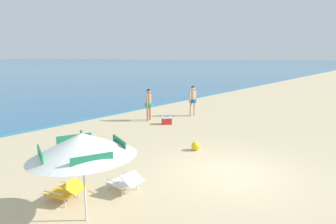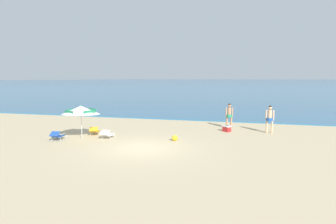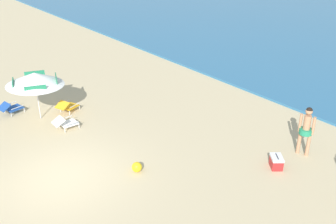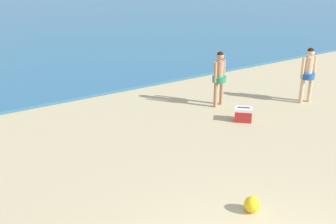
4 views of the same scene
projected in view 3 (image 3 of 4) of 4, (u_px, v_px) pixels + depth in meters
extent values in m
plane|color=tan|center=(61.00, 178.00, 12.25)|extent=(800.00, 800.00, 0.00)
cylinder|color=silver|center=(37.00, 96.00, 15.38)|extent=(0.04, 0.04, 1.91)
cone|color=white|center=(35.00, 79.00, 15.06)|extent=(2.24, 2.26, 0.59)
cube|color=#1E724C|center=(56.00, 79.00, 15.32)|extent=(0.72, 0.33, 0.27)
cube|color=#1E724C|center=(35.00, 74.00, 15.77)|extent=(0.33, 0.72, 0.27)
cube|color=#1E724C|center=(13.00, 84.00, 14.90)|extent=(0.72, 0.33, 0.27)
cube|color=#1E724C|center=(36.00, 89.00, 14.45)|extent=(0.33, 0.72, 0.27)
sphere|color=#1E724C|center=(34.00, 72.00, 14.94)|extent=(0.06, 0.06, 0.06)
cube|color=gold|center=(70.00, 106.00, 16.29)|extent=(0.68, 0.73, 0.04)
cube|color=gold|center=(62.00, 105.00, 15.90)|extent=(0.59, 0.53, 0.21)
cylinder|color=silver|center=(71.00, 105.00, 16.67)|extent=(0.03, 0.03, 0.18)
cylinder|color=silver|center=(79.00, 108.00, 16.44)|extent=(0.03, 0.03, 0.18)
cylinder|color=silver|center=(61.00, 110.00, 16.24)|extent=(0.03, 0.03, 0.18)
cylinder|color=silver|center=(70.00, 113.00, 16.01)|extent=(0.03, 0.03, 0.18)
cylinder|color=silver|center=(64.00, 102.00, 16.37)|extent=(0.19, 0.52, 0.02)
cylinder|color=silver|center=(75.00, 105.00, 16.10)|extent=(0.19, 0.52, 0.02)
cube|color=white|center=(69.00, 123.00, 15.00)|extent=(0.54, 0.62, 0.04)
cube|color=white|center=(58.00, 121.00, 14.69)|extent=(0.51, 0.41, 0.22)
cylinder|color=silver|center=(73.00, 121.00, 15.37)|extent=(0.03, 0.03, 0.18)
cylinder|color=silver|center=(79.00, 126.00, 15.03)|extent=(0.03, 0.03, 0.18)
cylinder|color=silver|center=(59.00, 126.00, 15.06)|extent=(0.03, 0.03, 0.18)
cylinder|color=silver|center=(65.00, 131.00, 14.72)|extent=(0.03, 0.03, 0.18)
cylinder|color=silver|center=(65.00, 118.00, 15.14)|extent=(0.04, 0.54, 0.02)
cylinder|color=silver|center=(72.00, 123.00, 14.75)|extent=(0.04, 0.54, 0.02)
cube|color=#1E4799|center=(14.00, 108.00, 16.15)|extent=(0.61, 0.67, 0.04)
cube|color=#1E4799|center=(4.00, 107.00, 15.79)|extent=(0.55, 0.46, 0.23)
cylinder|color=silver|center=(18.00, 106.00, 16.53)|extent=(0.03, 0.03, 0.18)
cylinder|color=silver|center=(24.00, 110.00, 16.25)|extent=(0.03, 0.03, 0.18)
cylinder|color=silver|center=(5.00, 111.00, 16.15)|extent=(0.03, 0.03, 0.18)
cylinder|color=silver|center=(11.00, 115.00, 15.86)|extent=(0.03, 0.03, 0.18)
cylinder|color=silver|center=(10.00, 103.00, 16.26)|extent=(0.11, 0.54, 0.02)
cylinder|color=silver|center=(17.00, 107.00, 15.93)|extent=(0.11, 0.54, 0.02)
cylinder|color=tan|center=(308.00, 144.00, 13.21)|extent=(0.12, 0.12, 0.85)
cylinder|color=tan|center=(299.00, 142.00, 13.36)|extent=(0.12, 0.12, 0.85)
cylinder|color=#23845B|center=(306.00, 131.00, 13.09)|extent=(0.42, 0.42, 0.18)
cylinder|color=tan|center=(307.00, 124.00, 12.96)|extent=(0.23, 0.23, 0.60)
cylinder|color=tan|center=(314.00, 126.00, 12.86)|extent=(0.09, 0.09, 0.64)
cylinder|color=tan|center=(300.00, 123.00, 13.07)|extent=(0.09, 0.09, 0.64)
sphere|color=tan|center=(309.00, 111.00, 12.76)|extent=(0.23, 0.23, 0.23)
sphere|color=black|center=(309.00, 111.00, 12.75)|extent=(0.21, 0.21, 0.21)
cube|color=red|center=(276.00, 163.00, 12.71)|extent=(0.59, 0.57, 0.32)
cube|color=white|center=(277.00, 158.00, 12.62)|extent=(0.60, 0.59, 0.08)
cylinder|color=black|center=(277.00, 156.00, 12.59)|extent=(0.27, 0.23, 0.02)
sphere|color=yellow|center=(137.00, 167.00, 12.50)|extent=(0.32, 0.32, 0.32)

